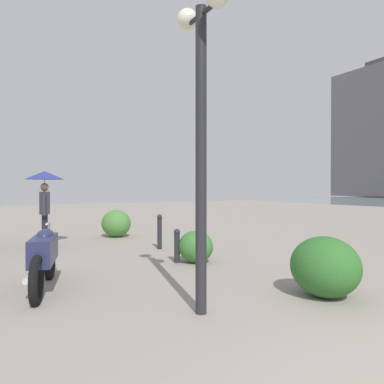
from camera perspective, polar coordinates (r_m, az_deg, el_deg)
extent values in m
cube|color=#5B5660|center=(81.61, 28.05, 7.97)|extent=(13.68, 14.29, 24.17)
cube|color=#403C43|center=(84.35, 28.11, 16.96)|extent=(4.92, 5.15, 2.40)
cylinder|color=#232328|center=(4.54, 1.44, 4.96)|extent=(0.14, 0.14, 3.84)
cylinder|color=#232328|center=(5.01, 1.44, 26.20)|extent=(0.70, 0.06, 0.06)
sphere|color=#EAEACC|center=(5.32, -0.75, 25.58)|extent=(0.28, 0.28, 0.28)
torus|color=black|center=(5.52, -23.35, -12.80)|extent=(0.73, 0.31, 0.72)
torus|color=black|center=(6.93, -21.53, -10.04)|extent=(0.73, 0.31, 0.72)
cube|color=#23284C|center=(6.12, -22.41, -8.43)|extent=(1.15, 0.60, 0.40)
ellipsoid|color=#23284C|center=(6.32, -22.14, -6.49)|extent=(0.50, 0.39, 0.24)
cylinder|color=silver|center=(6.82, -21.60, -7.45)|extent=(0.19, 0.11, 0.66)
cylinder|color=silver|center=(6.72, -21.68, -4.52)|extent=(0.59, 0.19, 0.04)
cylinder|color=silver|center=(5.81, -24.33, -12.14)|extent=(0.55, 0.23, 0.09)
cylinder|color=black|center=(10.39, -22.26, -5.64)|extent=(0.14, 0.14, 0.90)
cylinder|color=black|center=(10.59, -22.19, -5.52)|extent=(0.14, 0.14, 0.90)
cube|color=#2D2D38|center=(10.44, -22.24, -1.59)|extent=(0.44, 0.32, 0.60)
sphere|color=tan|center=(10.43, -22.25, 0.71)|extent=(0.22, 0.22, 0.22)
cylinder|color=#2D2D38|center=(10.18, -22.34, -1.82)|extent=(0.10, 0.10, 0.58)
cylinder|color=#2D2D38|center=(10.70, -22.14, -1.70)|extent=(0.10, 0.10, 0.58)
cone|color=navy|center=(10.44, -22.26, 2.47)|extent=(1.00, 1.00, 0.22)
cylinder|color=gray|center=(10.43, -22.25, 0.16)|extent=(0.02, 0.02, 0.80)
cylinder|color=#232328|center=(7.72, -2.39, -8.85)|extent=(0.12, 0.12, 0.61)
sphere|color=#232328|center=(7.67, -2.39, -6.31)|extent=(0.13, 0.13, 0.13)
cylinder|color=#232328|center=(9.41, -5.14, -6.58)|extent=(0.12, 0.12, 0.79)
sphere|color=#232328|center=(9.36, -5.14, -3.93)|extent=(0.13, 0.13, 0.13)
ellipsoid|color=#387533|center=(7.71, 0.59, -8.63)|extent=(0.79, 0.71, 0.67)
ellipsoid|color=#2D6628|center=(5.67, 20.26, -11.00)|extent=(1.03, 0.93, 0.88)
ellipsoid|color=#477F38|center=(11.93, -11.88, -4.87)|extent=(1.02, 0.92, 0.87)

